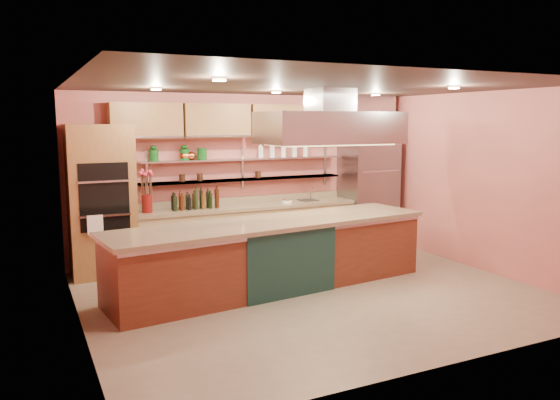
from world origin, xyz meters
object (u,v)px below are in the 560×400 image
refrigerator (368,191)px  copper_kettle (191,156)px  island (273,255)px  flower_vase (147,204)px  kitchen_scale (286,200)px  green_canister (202,154)px

refrigerator → copper_kettle: size_ratio=11.95×
refrigerator → island: bearing=-148.8°
island → flower_vase: (-1.38, 1.67, 0.59)m
island → kitchen_scale: kitchen_scale is taller
copper_kettle → kitchen_scale: bearing=-7.6°
island → green_canister: (-0.41, 1.89, 1.33)m
refrigerator → kitchen_scale: (-1.71, 0.01, -0.08)m
refrigerator → copper_kettle: refrigerator is taller
island → copper_kettle: size_ratio=26.27×
island → refrigerator: bearing=24.8°
flower_vase → green_canister: green_canister is taller
kitchen_scale → copper_kettle: (-1.64, 0.22, 0.81)m
flower_vase → copper_kettle: 1.08m
kitchen_scale → copper_kettle: 1.84m
refrigerator → green_canister: (-3.15, 0.23, 0.76)m
refrigerator → green_canister: refrigerator is taller
island → flower_vase: size_ratio=16.29×
flower_vase → kitchen_scale: (2.42, 0.00, -0.10)m
island → green_canister: bearing=95.8°
green_canister → copper_kettle: bearing=180.0°
refrigerator → copper_kettle: (-3.35, 0.23, 0.74)m
copper_kettle → green_canister: size_ratio=0.94×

